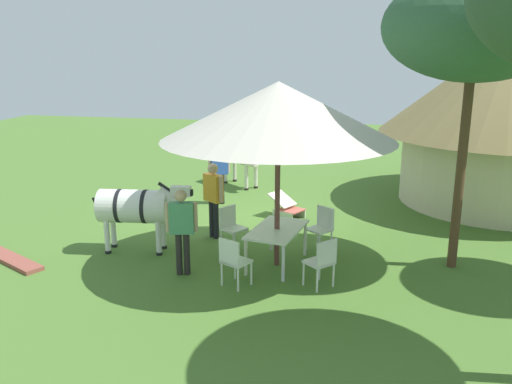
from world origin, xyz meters
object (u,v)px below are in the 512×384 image
object	(u,v)px
patio_chair_west_end	(231,225)
standing_watcher	(219,168)
thatched_hut	(506,110)
guest_beside_umbrella	(213,194)
patio_dining_table	(277,233)
zebra_by_umbrella	(241,154)
striped_lounge_chair	(287,208)
guest_behind_table	(182,224)
patio_chair_near_lawn	(233,259)
patio_chair_east_end	(322,225)
zebra_nearest_camera	(136,207)
patio_chair_near_hut	(322,260)
shade_umbrella	(278,111)
acacia_tree_far_lawn	(475,27)

from	to	relation	value
patio_chair_west_end	standing_watcher	distance (m)	3.40
thatched_hut	guest_beside_umbrella	bearing A→B (deg)	-57.53
patio_dining_table	zebra_by_umbrella	xyz separation A→B (m)	(-5.88, -2.07, 0.33)
striped_lounge_chair	zebra_by_umbrella	distance (m)	3.47
guest_beside_umbrella	guest_behind_table	distance (m)	2.05
patio_chair_near_lawn	zebra_by_umbrella	size ratio (longest dim) A/B	0.52
patio_chair_east_end	guest_beside_umbrella	distance (m)	2.45
patio_chair_west_end	zebra_nearest_camera	xyz separation A→B (m)	(0.52, -1.84, 0.43)
patio_chair_near_hut	zebra_by_umbrella	xyz separation A→B (m)	(-6.74, -3.01, 0.47)
patio_chair_near_hut	standing_watcher	size ratio (longest dim) A/B	0.55
shade_umbrella	patio_dining_table	size ratio (longest dim) A/B	2.68
patio_chair_east_end	acacia_tree_far_lawn	bearing A→B (deg)	-151.82
patio_chair_near_hut	shade_umbrella	bearing A→B (deg)	90.00
guest_beside_umbrella	acacia_tree_far_lawn	size ratio (longest dim) A/B	0.31
thatched_hut	guest_behind_table	world-z (taller)	thatched_hut
patio_chair_east_end	guest_behind_table	distance (m)	3.04
patio_chair_west_end	patio_chair_near_hut	bearing A→B (deg)	84.90
shade_umbrella	patio_dining_table	distance (m)	2.31
shade_umbrella	striped_lounge_chair	size ratio (longest dim) A/B	4.42
guest_behind_table	acacia_tree_far_lawn	world-z (taller)	acacia_tree_far_lawn
guest_beside_umbrella	acacia_tree_far_lawn	bearing A→B (deg)	27.96
patio_chair_west_end	guest_beside_umbrella	bearing A→B (deg)	-104.86
thatched_hut	guest_behind_table	size ratio (longest dim) A/B	3.99
shade_umbrella	zebra_by_umbrella	bearing A→B (deg)	-160.59
patio_chair_west_end	acacia_tree_far_lawn	xyz separation A→B (m)	(0.07, 4.39, 3.89)
zebra_nearest_camera	guest_beside_umbrella	bearing A→B (deg)	123.41
zebra_by_umbrella	patio_chair_east_end	bearing A→B (deg)	70.83
patio_chair_west_end	zebra_by_umbrella	world-z (taller)	zebra_by_umbrella
striped_lounge_chair	patio_chair_near_lawn	bearing A→B (deg)	24.97
patio_chair_east_end	guest_behind_table	world-z (taller)	guest_behind_table
shade_umbrella	guest_behind_table	size ratio (longest dim) A/B	2.65
striped_lounge_chair	zebra_by_umbrella	world-z (taller)	zebra_by_umbrella
patio_chair_near_lawn	patio_chair_near_hut	xyz separation A→B (m)	(-0.27, 1.52, 0.00)
patio_chair_west_end	zebra_nearest_camera	distance (m)	1.96
patio_dining_table	patio_chair_near_lawn	size ratio (longest dim) A/B	1.79
standing_watcher	patio_chair_west_end	bearing A→B (deg)	78.91
patio_chair_near_lawn	patio_chair_near_hut	distance (m)	1.55
patio_chair_west_end	zebra_nearest_camera	bearing A→B (deg)	-41.87
thatched_hut	patio_chair_east_end	bearing A→B (deg)	-43.83
thatched_hut	acacia_tree_far_lawn	xyz separation A→B (m)	(4.93, -1.80, 1.92)
patio_chair_east_end	zebra_by_umbrella	world-z (taller)	zebra_by_umbrella
patio_dining_table	striped_lounge_chair	size ratio (longest dim) A/B	1.65
zebra_by_umbrella	shade_umbrella	bearing A→B (deg)	59.92
patio_dining_table	zebra_by_umbrella	distance (m)	6.24
patio_chair_near_hut	standing_watcher	xyz separation A→B (m)	(-4.72, -3.14, 0.46)
zebra_by_umbrella	guest_beside_umbrella	bearing A→B (deg)	46.17
acacia_tree_far_lawn	standing_watcher	bearing A→B (deg)	-120.48
thatched_hut	patio_chair_east_end	xyz separation A→B (m)	(4.53, -4.35, -1.97)
guest_behind_table	zebra_nearest_camera	distance (m)	1.61
patio_dining_table	guest_behind_table	xyz separation A→B (m)	(0.79, -1.62, 0.32)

